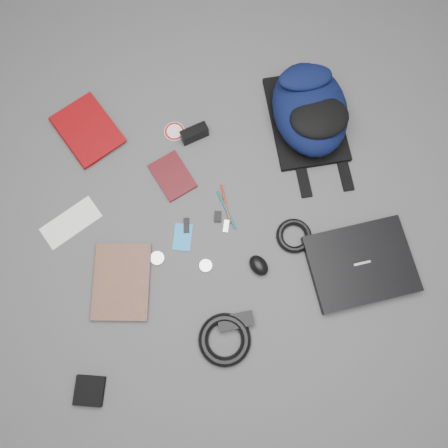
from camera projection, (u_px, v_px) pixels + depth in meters
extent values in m
plane|color=#4F4F51|center=(224.00, 225.00, 1.55)|extent=(4.00, 4.00, 0.00)
cube|color=black|center=(361.00, 264.00, 1.50)|extent=(0.35, 0.28, 0.03)
imported|color=maroon|center=(66.00, 144.00, 1.61)|extent=(0.27, 0.31, 0.03)
imported|color=#C86A0E|center=(93.00, 281.00, 1.49)|extent=(0.25, 0.30, 0.02)
cube|color=white|center=(71.00, 223.00, 1.55)|extent=(0.23, 0.17, 0.00)
cube|color=#3F0C0F|center=(172.00, 176.00, 1.59)|extent=(0.16, 0.19, 0.01)
cube|color=black|center=(194.00, 134.00, 1.61)|extent=(0.11, 0.06, 0.06)
cylinder|color=white|center=(174.00, 131.00, 1.64)|extent=(0.08, 0.08, 0.00)
cylinder|color=#0B5C64|center=(226.00, 210.00, 1.56)|extent=(0.04, 0.15, 0.01)
cylinder|color=#A6260C|center=(226.00, 204.00, 1.57)|extent=(0.01, 0.15, 0.01)
cube|color=#1D84DA|center=(183.00, 237.00, 1.54)|extent=(0.09, 0.11, 0.00)
cube|color=black|center=(186.00, 226.00, 1.55)|extent=(0.03, 0.06, 0.01)
cube|color=#AAAAAC|center=(226.00, 226.00, 1.55)|extent=(0.03, 0.05, 0.01)
cube|color=black|center=(218.00, 217.00, 1.55)|extent=(0.03, 0.04, 0.01)
ellipsoid|color=black|center=(259.00, 265.00, 1.50)|extent=(0.08, 0.09, 0.04)
cylinder|color=silver|center=(157.00, 258.00, 1.52)|extent=(0.06, 0.06, 0.01)
cylinder|color=silver|center=(206.00, 266.00, 1.51)|extent=(0.06, 0.06, 0.01)
torus|color=black|center=(294.00, 236.00, 1.53)|extent=(0.14, 0.14, 0.02)
cube|color=black|center=(236.00, 321.00, 1.45)|extent=(0.12, 0.06, 0.03)
torus|color=black|center=(225.00, 340.00, 1.44)|extent=(0.21, 0.21, 0.03)
cube|color=black|center=(90.00, 391.00, 1.40)|extent=(0.12, 0.12, 0.02)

